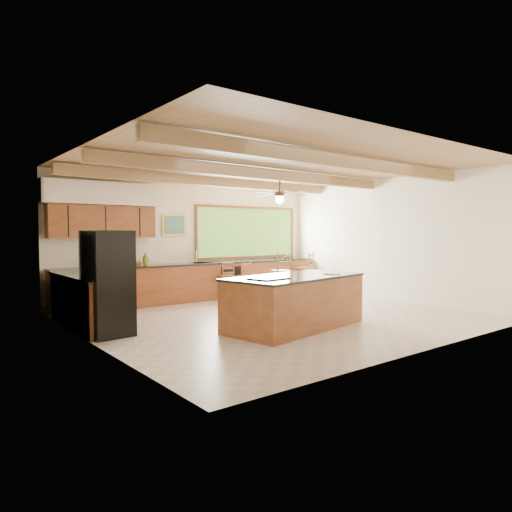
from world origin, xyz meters
TOP-DOWN VIEW (x-y plane):
  - ground at (0.00, 0.00)m, footprint 7.20×7.20m
  - room_shell at (-0.17, 0.65)m, footprint 7.27×6.54m
  - counter_run at (-0.82, 2.52)m, footprint 7.12×3.10m
  - island at (-0.40, -0.96)m, footprint 2.80×1.67m
  - refrigerator at (-3.22, 0.40)m, footprint 0.73×0.71m
  - bar_stool_a at (0.45, 2.40)m, footprint 0.45×0.45m
  - bar_stool_b at (1.57, 1.58)m, footprint 0.56×0.56m
  - bar_stool_c at (0.95, 2.40)m, footprint 0.38×0.38m
  - bar_stool_d at (2.97, 2.22)m, footprint 0.53×0.54m

SIDE VIEW (x-z plane):
  - ground at x=0.00m, z-range 0.00..0.00m
  - island at x=-0.40m, z-range -0.01..0.93m
  - counter_run at x=-0.82m, z-range -0.15..1.08m
  - bar_stool_c at x=0.95m, z-range 0.09..1.04m
  - bar_stool_a at x=0.45m, z-range 0.09..1.11m
  - bar_stool_d at x=2.97m, z-range 0.10..1.24m
  - bar_stool_b at x=1.57m, z-range 0.11..1.30m
  - refrigerator at x=-3.22m, z-range 0.00..1.70m
  - room_shell at x=-0.17m, z-range 0.70..3.72m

